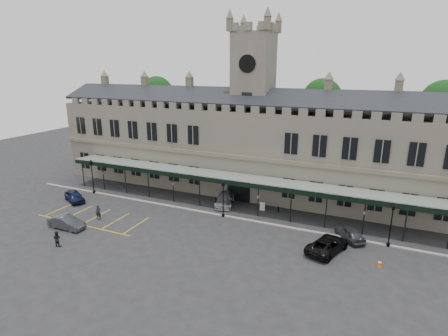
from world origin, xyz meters
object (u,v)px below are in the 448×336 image
at_px(car_taxi, 225,199).
at_px(lamp_post_right, 391,221).
at_px(clock_tower, 253,101).
at_px(car_left_a, 74,196).
at_px(station_building, 252,147).
at_px(traffic_cone, 380,263).
at_px(lamp_post_mid, 223,195).
at_px(car_left_b, 67,222).
at_px(car_right_a, 350,233).
at_px(person_b, 57,239).
at_px(sign_board, 262,206).
at_px(lamp_post_left, 92,173).
at_px(person_a, 98,212).
at_px(car_van, 327,245).

bearing_deg(car_taxi, lamp_post_right, -25.68).
height_order(clock_tower, car_left_a, clock_tower).
relative_size(station_building, traffic_cone, 87.32).
bearing_deg(car_taxi, station_building, 64.70).
bearing_deg(lamp_post_right, car_taxi, 169.54).
xyz_separation_m(lamp_post_mid, traffic_cone, (17.63, -4.42, -2.43)).
bearing_deg(car_taxi, car_left_b, -149.61).
distance_m(car_right_a, person_b, 30.34).
distance_m(sign_board, car_left_a, 25.39).
bearing_deg(car_left_a, sign_board, -46.59).
bearing_deg(car_taxi, lamp_post_left, 175.70).
bearing_deg(sign_board, person_a, -153.20).
relative_size(lamp_post_right, traffic_cone, 6.89).
relative_size(station_building, car_left_b, 13.56).
xyz_separation_m(station_building, lamp_post_right, (18.56, -10.49, -3.66)).
bearing_deg(person_a, car_taxi, 16.98).
distance_m(lamp_post_right, person_a, 32.53).
distance_m(station_building, sign_board, 9.85).
xyz_separation_m(lamp_post_right, car_left_a, (-38.91, -3.61, -2.07)).
distance_m(lamp_post_left, person_a, 10.03).
xyz_separation_m(lamp_post_right, sign_board, (-14.59, 3.69, -2.27)).
bearing_deg(car_van, person_a, 27.53).
bearing_deg(traffic_cone, station_building, 139.92).
bearing_deg(lamp_post_left, car_left_a, -90.26).
xyz_separation_m(car_left_b, car_van, (27.72, 6.53, 0.01)).
bearing_deg(sign_board, clock_tower, 115.38).
relative_size(car_left_b, car_van, 0.83).
relative_size(lamp_post_left, traffic_cone, 7.32).
height_order(car_left_a, car_left_b, car_left_a).
xyz_separation_m(clock_tower, lamp_post_right, (18.56, -10.58, -10.30)).
height_order(lamp_post_mid, person_a, lamp_post_mid).
bearing_deg(sign_board, car_taxi, 175.87).
height_order(lamp_post_left, sign_board, lamp_post_left).
bearing_deg(sign_board, station_building, 115.69).
distance_m(clock_tower, car_taxi, 14.21).
bearing_deg(lamp_post_mid, lamp_post_right, 0.22).
bearing_deg(car_taxi, traffic_cone, -38.40).
bearing_deg(traffic_cone, car_right_a, 123.55).
height_order(station_building, car_right_a, station_building).
xyz_separation_m(clock_tower, car_van, (13.00, -14.19, -12.37)).
relative_size(car_left_b, car_right_a, 1.09).
xyz_separation_m(lamp_post_left, sign_board, (24.30, 3.73, -2.45)).
relative_size(sign_board, car_taxi, 0.21).
xyz_separation_m(car_left_a, car_left_b, (5.62, -6.54, -0.01)).
bearing_deg(lamp_post_right, person_b, -156.25).
bearing_deg(clock_tower, person_b, -116.98).
bearing_deg(car_left_b, lamp_post_mid, -56.42).
xyz_separation_m(lamp_post_right, car_taxi, (-19.78, 3.65, -2.04)).
distance_m(clock_tower, traffic_cone, 26.59).
bearing_deg(person_a, car_van, -17.16).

